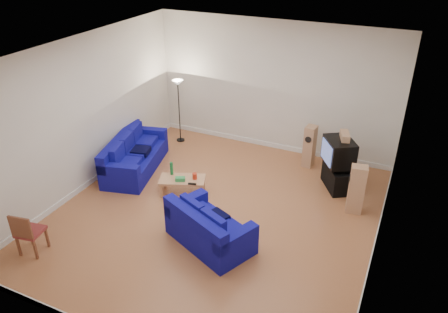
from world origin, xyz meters
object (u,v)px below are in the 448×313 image
at_px(tv_stand, 338,177).
at_px(sofa_three_seat, 133,158).
at_px(television, 339,152).
at_px(coffee_table, 182,181).
at_px(sofa_loveseat, 208,230).

bearing_deg(tv_stand, sofa_three_seat, -106.64).
bearing_deg(television, coffee_table, -93.63).
relative_size(coffee_table, tv_stand, 1.29).
distance_m(sofa_three_seat, sofa_loveseat, 3.25).
relative_size(sofa_loveseat, tv_stand, 2.17).
bearing_deg(television, sofa_three_seat, -107.48).
bearing_deg(sofa_three_seat, tv_stand, 90.73).
relative_size(sofa_three_seat, tv_stand, 2.74).
height_order(sofa_loveseat, television, television).
height_order(sofa_three_seat, tv_stand, sofa_three_seat).
bearing_deg(coffee_table, television, 28.48).
bearing_deg(coffee_table, tv_stand, 28.52).
relative_size(coffee_table, television, 1.21).
xyz_separation_m(sofa_three_seat, sofa_loveseat, (2.77, -1.69, -0.00)).
distance_m(coffee_table, tv_stand, 3.34).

